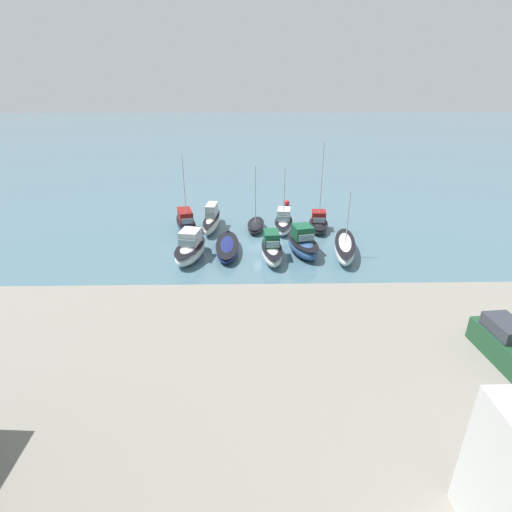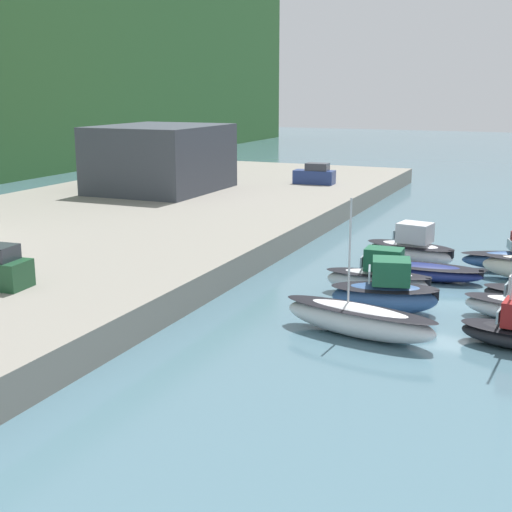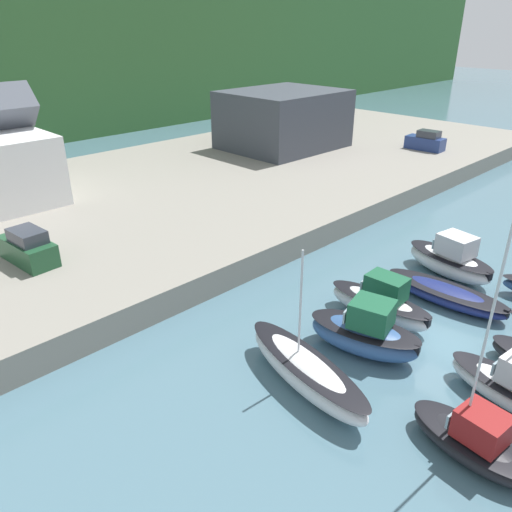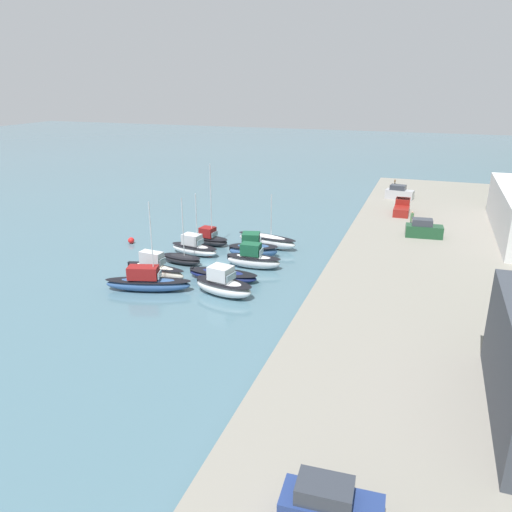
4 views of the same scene
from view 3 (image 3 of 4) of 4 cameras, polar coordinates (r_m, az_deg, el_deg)
The scene contains 11 objects.
ground_plane at distance 27.77m, azimuth 20.81°, elevation -9.38°, with size 320.00×320.00×0.00m, color slate.
quay_promenade at distance 44.24m, azimuth -12.50°, elevation 6.06°, with size 99.11×31.01×1.74m.
yacht_club_building at distance 58.49m, azimuth 3.16°, elevation 15.32°, with size 12.53×10.46×6.26m.
moored_boat_0 at distance 23.00m, azimuth 5.70°, elevation -12.98°, with size 3.42×8.05×6.61m.
moored_boat_1 at distance 25.46m, azimuth 12.34°, elevation -8.61°, with size 3.71×6.02×2.92m.
moored_boat_2 at distance 28.28m, azimuth 14.00°, elevation -5.26°, with size 2.17×6.11×2.75m.
moored_boat_3 at distance 31.29m, azimuth 20.86°, elevation -4.09°, with size 2.41×7.40×1.02m.
moored_boat_4 at distance 34.47m, azimuth 21.31°, elevation -0.44°, with size 3.42×6.34×2.86m.
moored_boat_5 at distance 21.56m, azimuth 23.58°, elevation -18.69°, with size 2.62×5.16×10.00m.
parked_car_0 at distance 32.97m, azimuth -24.61°, elevation 0.84°, with size 2.15×4.34×2.16m.
parked_car_2 at distance 60.71m, azimuth 18.82°, elevation 12.29°, with size 2.01×4.29×2.16m.
Camera 3 is at (-21.79, -8.30, 15.08)m, focal length 35.00 mm.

